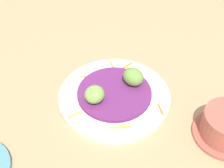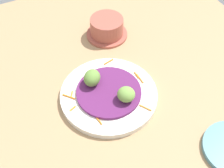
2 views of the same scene
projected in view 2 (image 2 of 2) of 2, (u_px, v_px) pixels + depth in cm
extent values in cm
cube|color=tan|center=(112.00, 91.00, 84.82)|extent=(110.00, 110.00, 2.00)
cylinder|color=silver|center=(109.00, 95.00, 81.58)|extent=(26.73, 26.73, 1.78)
cylinder|color=#60235B|center=(109.00, 92.00, 80.55)|extent=(17.76, 17.76, 0.90)
cylinder|color=orange|center=(136.00, 74.00, 85.08)|extent=(0.48, 2.55, 0.40)
cylinder|color=orange|center=(140.00, 78.00, 83.99)|extent=(0.44, 3.76, 0.40)
cylinder|color=orange|center=(99.00, 121.00, 74.87)|extent=(0.73, 2.69, 0.40)
cylinder|color=orange|center=(109.00, 62.00, 88.21)|extent=(3.32, 1.04, 0.40)
cylinder|color=orange|center=(73.00, 108.00, 77.30)|extent=(1.95, 1.07, 0.40)
cylinder|color=orange|center=(72.00, 94.00, 80.29)|extent=(1.52, 2.19, 0.40)
cylinder|color=orange|center=(145.00, 108.00, 77.46)|extent=(2.20, 3.18, 0.40)
cylinder|color=orange|center=(69.00, 97.00, 79.79)|extent=(2.72, 3.11, 0.40)
ellipsoid|color=#759E47|center=(126.00, 94.00, 76.91)|extent=(6.39, 6.33, 3.95)
ellipsoid|color=olive|center=(92.00, 78.00, 80.36)|extent=(6.84, 6.87, 4.27)
cylinder|color=#A85142|center=(107.00, 34.00, 98.63)|extent=(13.54, 13.54, 0.80)
cylinder|color=#A85142|center=(107.00, 26.00, 96.13)|extent=(10.74, 10.74, 5.72)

